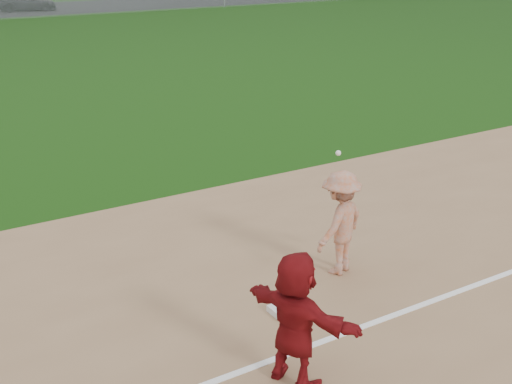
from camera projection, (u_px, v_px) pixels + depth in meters
ground at (309, 308)px, 9.27m from camera, size 160.00×160.00×0.00m
foul_line at (343, 334)px, 8.62m from camera, size 60.00×0.10×0.01m
first_base at (287, 311)px, 9.09m from camera, size 0.43×0.43×0.09m
base_runner at (296, 320)px, 7.41m from camera, size 1.00×1.66×1.70m
car_right at (26, 2)px, 47.72m from camera, size 4.47×2.50×1.23m
first_base_play at (340, 223)px, 9.97m from camera, size 1.24×0.99×2.18m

